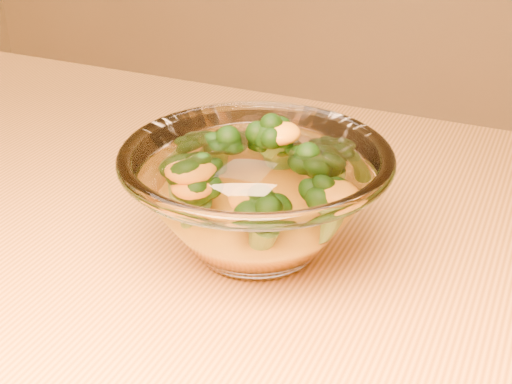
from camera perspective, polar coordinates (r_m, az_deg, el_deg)
table at (r=0.66m, az=-9.41°, el=-12.12°), size 1.20×0.80×0.75m
glass_bowl at (r=0.57m, az=-0.00°, el=-0.42°), size 0.22×0.22×0.10m
cheese_sauce at (r=0.58m, az=-0.00°, el=-2.17°), size 0.12×0.12×0.03m
broccoli_heap at (r=0.58m, az=0.13°, el=1.40°), size 0.16×0.14×0.08m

